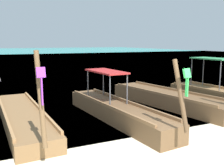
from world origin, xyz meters
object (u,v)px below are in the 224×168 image
Objects in this scene: longtail_boat_green_ribbon at (116,111)px; longtail_boat_yellow_ribbon at (168,99)px; longtail_boat_orange_ribbon at (222,96)px; longtail_boat_violet_ribbon at (22,117)px.

longtail_boat_yellow_ribbon reaches higher than longtail_boat_green_ribbon.
longtail_boat_green_ribbon is 3.25m from longtail_boat_yellow_ribbon.
longtail_boat_yellow_ribbon is 2.73m from longtail_boat_orange_ribbon.
longtail_boat_violet_ribbon is 1.13× the size of longtail_boat_orange_ribbon.
longtail_boat_violet_ribbon is 9.04m from longtail_boat_orange_ribbon.
longtail_boat_violet_ribbon is at bearing 179.17° from longtail_boat_yellow_ribbon.
longtail_boat_orange_ribbon is (2.63, -0.73, 0.05)m from longtail_boat_yellow_ribbon.
longtail_boat_violet_ribbon is at bearing 174.80° from longtail_boat_orange_ribbon.
longtail_boat_yellow_ribbon is at bearing 17.22° from longtail_boat_green_ribbon.
longtail_boat_orange_ribbon is at bearing -5.20° from longtail_boat_violet_ribbon.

